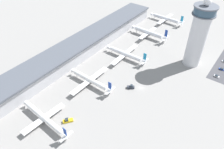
{
  "coord_description": "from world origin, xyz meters",
  "views": [
    {
      "loc": [
        -112.52,
        -55.98,
        114.34
      ],
      "look_at": [
        -9.57,
        20.84,
        9.41
      ],
      "focal_mm": 35.0,
      "sensor_mm": 36.0,
      "label": 1
    }
  ],
  "objects": [
    {
      "name": "terminal_building",
      "position": [
        0.0,
        70.0,
        6.95
      ],
      "size": [
        223.4,
        25.0,
        13.71
      ],
      "color": "#B2B2B7",
      "rests_on": "ground"
    },
    {
      "name": "service_truck_catering",
      "position": [
        -56.72,
        21.71,
        0.95
      ],
      "size": [
        6.8,
        5.98,
        2.74
      ],
      "color": "black",
      "rests_on": "ground"
    },
    {
      "name": "airplane_gate_echo",
      "position": [
        73.01,
        34.76,
        4.78
      ],
      "size": [
        30.61,
        40.67,
        13.97
      ],
      "color": "silver",
      "rests_on": "ground"
    },
    {
      "name": "airplane_gate_charlie",
      "position": [
        -19.83,
        33.91,
        4.03
      ],
      "size": [
        39.82,
        40.32,
        11.81
      ],
      "color": "white",
      "rests_on": "ground"
    },
    {
      "name": "car_black_suv",
      "position": [
        48.46,
        -42.51,
        0.62
      ],
      "size": [
        1.96,
        4.37,
        1.59
      ],
      "color": "black",
      "rests_on": "ground"
    },
    {
      "name": "ground_plane",
      "position": [
        0.0,
        0.0,
        0.0
      ],
      "size": [
        1000.0,
        1000.0,
        0.0
      ],
      "primitive_type": "plane",
      "color": "gray"
    },
    {
      "name": "control_tower",
      "position": [
        54.17,
        -18.31,
        28.08
      ],
      "size": [
        18.11,
        18.11,
        58.26
      ],
      "color": "silver",
      "rests_on": "ground"
    },
    {
      "name": "airplane_gate_foxtrot",
      "position": [
        115.92,
        35.95,
        4.22
      ],
      "size": [
        33.1,
        40.31,
        12.45
      ],
      "color": "silver",
      "rests_on": "ground"
    },
    {
      "name": "airplane_gate_delta",
      "position": [
        26.61,
        32.52,
        3.89
      ],
      "size": [
        38.7,
        40.95,
        12.07
      ],
      "color": "white",
      "rests_on": "ground"
    },
    {
      "name": "service_truck_fuel",
      "position": [
        -4.88,
        6.29,
        1.06
      ],
      "size": [
        5.06,
        5.96,
        3.05
      ],
      "color": "black",
      "rests_on": "ground"
    },
    {
      "name": "car_grey_coupe",
      "position": [
        60.69,
        -43.2,
        0.58
      ],
      "size": [
        1.74,
        4.45,
        1.49
      ],
      "color": "black",
      "rests_on": "ground"
    },
    {
      "name": "airplane_gate_bravo",
      "position": [
        -65.72,
        33.03,
        3.65
      ],
      "size": [
        32.07,
        44.16,
        11.03
      ],
      "color": "white",
      "rests_on": "ground"
    }
  ]
}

